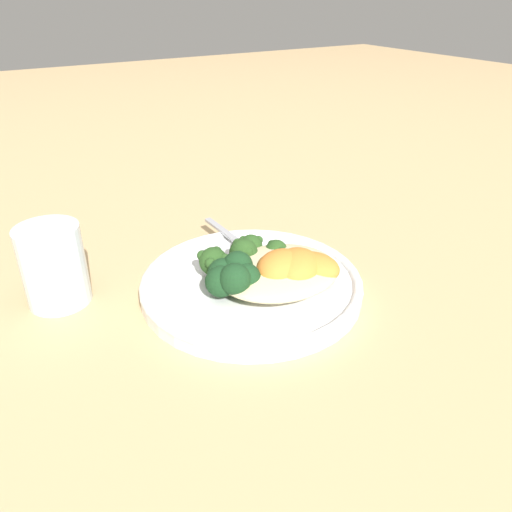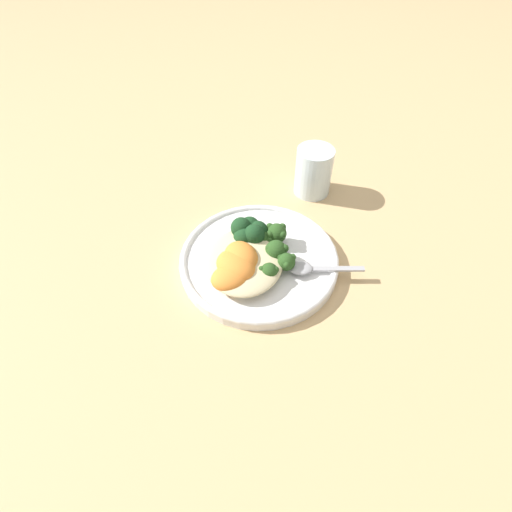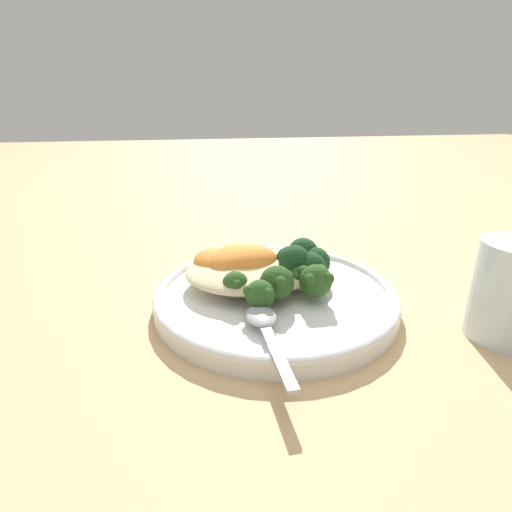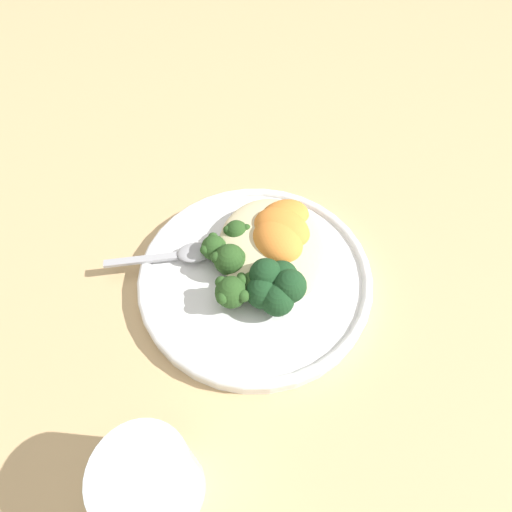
{
  "view_description": "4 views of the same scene",
  "coord_description": "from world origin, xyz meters",
  "px_view_note": "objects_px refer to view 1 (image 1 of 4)",
  "views": [
    {
      "loc": [
        0.26,
        0.45,
        0.33
      ],
      "look_at": [
        -0.01,
        0.0,
        0.04
      ],
      "focal_mm": 35.0,
      "sensor_mm": 36.0,
      "label": 1
    },
    {
      "loc": [
        -0.45,
        0.01,
        0.51
      ],
      "look_at": [
        -0.01,
        0.02,
        0.04
      ],
      "focal_mm": 28.0,
      "sensor_mm": 36.0,
      "label": 2
    },
    {
      "loc": [
        -0.09,
        -0.37,
        0.21
      ],
      "look_at": [
        -0.02,
        0.03,
        0.05
      ],
      "focal_mm": 28.0,
      "sensor_mm": 36.0,
      "label": 3
    },
    {
      "loc": [
        0.25,
        -0.01,
        0.4
      ],
      "look_at": [
        0.01,
        0.02,
        0.06
      ],
      "focal_mm": 28.0,
      "sensor_mm": 36.0,
      "label": 4
    }
  ],
  "objects_px": {
    "plate": "(255,283)",
    "broccoli_stalk_2": "(247,256)",
    "broccoli_stalk_0": "(277,258)",
    "broccoli_stalk_4": "(244,272)",
    "spoon": "(239,241)",
    "sweet_potato_chunk_1": "(314,267)",
    "water_glass": "(54,265)",
    "sweet_potato_chunk_2": "(281,267)",
    "sweet_potato_chunk_0": "(297,267)",
    "broccoli_stalk_3": "(223,264)",
    "kale_tuft": "(232,276)",
    "broccoli_stalk_5": "(243,281)",
    "broccoli_stalk_6": "(252,283)",
    "broccoli_stalk_1": "(258,254)",
    "quinoa_mound": "(278,271)"
  },
  "relations": [
    {
      "from": "plate",
      "to": "broccoli_stalk_2",
      "type": "relative_size",
      "value": 3.04
    },
    {
      "from": "broccoli_stalk_0",
      "to": "broccoli_stalk_4",
      "type": "xyz_separation_m",
      "value": [
        0.05,
        0.01,
        -0.0
      ]
    },
    {
      "from": "spoon",
      "to": "plate",
      "type": "bearing_deg",
      "value": 161.41
    },
    {
      "from": "broccoli_stalk_2",
      "to": "sweet_potato_chunk_1",
      "type": "xyz_separation_m",
      "value": [
        -0.05,
        0.06,
        -0.0
      ]
    },
    {
      "from": "broccoli_stalk_4",
      "to": "water_glass",
      "type": "relative_size",
      "value": 0.76
    },
    {
      "from": "plate",
      "to": "sweet_potato_chunk_2",
      "type": "xyz_separation_m",
      "value": [
        -0.02,
        0.03,
        0.03
      ]
    },
    {
      "from": "sweet_potato_chunk_0",
      "to": "spoon",
      "type": "height_order",
      "value": "sweet_potato_chunk_0"
    },
    {
      "from": "broccoli_stalk_3",
      "to": "broccoli_stalk_2",
      "type": "bearing_deg",
      "value": -131.68
    },
    {
      "from": "plate",
      "to": "kale_tuft",
      "type": "distance_m",
      "value": 0.05
    },
    {
      "from": "plate",
      "to": "water_glass",
      "type": "xyz_separation_m",
      "value": [
        0.21,
        -0.1,
        0.04
      ]
    },
    {
      "from": "sweet_potato_chunk_2",
      "to": "spoon",
      "type": "xyz_separation_m",
      "value": [
        -0.01,
        -0.11,
        -0.02
      ]
    },
    {
      "from": "sweet_potato_chunk_0",
      "to": "sweet_potato_chunk_2",
      "type": "bearing_deg",
      "value": -22.11
    },
    {
      "from": "plate",
      "to": "spoon",
      "type": "xyz_separation_m",
      "value": [
        -0.02,
        -0.08,
        0.01
      ]
    },
    {
      "from": "broccoli_stalk_5",
      "to": "kale_tuft",
      "type": "height_order",
      "value": "kale_tuft"
    },
    {
      "from": "broccoli_stalk_2",
      "to": "water_glass",
      "type": "height_order",
      "value": "water_glass"
    },
    {
      "from": "broccoli_stalk_3",
      "to": "water_glass",
      "type": "distance_m",
      "value": 0.19
    },
    {
      "from": "broccoli_stalk_6",
      "to": "sweet_potato_chunk_0",
      "type": "distance_m",
      "value": 0.06
    },
    {
      "from": "plate",
      "to": "broccoli_stalk_1",
      "type": "height_order",
      "value": "broccoli_stalk_1"
    },
    {
      "from": "broccoli_stalk_4",
      "to": "broccoli_stalk_6",
      "type": "xyz_separation_m",
      "value": [
        0.01,
        0.03,
        0.0
      ]
    },
    {
      "from": "broccoli_stalk_1",
      "to": "spoon",
      "type": "xyz_separation_m",
      "value": [
        -0.01,
        -0.06,
        -0.01
      ]
    },
    {
      "from": "broccoli_stalk_0",
      "to": "spoon",
      "type": "xyz_separation_m",
      "value": [
        0.01,
        -0.08,
        -0.01
      ]
    },
    {
      "from": "quinoa_mound",
      "to": "broccoli_stalk_6",
      "type": "height_order",
      "value": "broccoli_stalk_6"
    },
    {
      "from": "broccoli_stalk_3",
      "to": "spoon",
      "type": "xyz_separation_m",
      "value": [
        -0.06,
        -0.06,
        -0.01
      ]
    },
    {
      "from": "plate",
      "to": "spoon",
      "type": "relative_size",
      "value": 2.16
    },
    {
      "from": "plate",
      "to": "broccoli_stalk_0",
      "type": "relative_size",
      "value": 3.71
    },
    {
      "from": "plate",
      "to": "water_glass",
      "type": "bearing_deg",
      "value": -26.12
    },
    {
      "from": "quinoa_mound",
      "to": "broccoli_stalk_4",
      "type": "height_order",
      "value": "broccoli_stalk_4"
    },
    {
      "from": "quinoa_mound",
      "to": "sweet_potato_chunk_2",
      "type": "distance_m",
      "value": 0.01
    },
    {
      "from": "broccoli_stalk_0",
      "to": "broccoli_stalk_4",
      "type": "distance_m",
      "value": 0.05
    },
    {
      "from": "broccoli_stalk_4",
      "to": "spoon",
      "type": "xyz_separation_m",
      "value": [
        -0.04,
        -0.09,
        -0.01
      ]
    },
    {
      "from": "plate",
      "to": "sweet_potato_chunk_2",
      "type": "relative_size",
      "value": 4.02
    },
    {
      "from": "plate",
      "to": "broccoli_stalk_4",
      "type": "relative_size",
      "value": 3.7
    },
    {
      "from": "sweet_potato_chunk_2",
      "to": "broccoli_stalk_1",
      "type": "bearing_deg",
      "value": -90.67
    },
    {
      "from": "plate",
      "to": "kale_tuft",
      "type": "bearing_deg",
      "value": 23.82
    },
    {
      "from": "kale_tuft",
      "to": "broccoli_stalk_0",
      "type": "bearing_deg",
      "value": -163.43
    },
    {
      "from": "kale_tuft",
      "to": "broccoli_stalk_1",
      "type": "bearing_deg",
      "value": -145.0
    },
    {
      "from": "broccoli_stalk_4",
      "to": "quinoa_mound",
      "type": "bearing_deg",
      "value": -172.4
    },
    {
      "from": "sweet_potato_chunk_2",
      "to": "broccoli_stalk_5",
      "type": "bearing_deg",
      "value": -6.58
    },
    {
      "from": "broccoli_stalk_2",
      "to": "broccoli_stalk_6",
      "type": "xyz_separation_m",
      "value": [
        0.02,
        0.05,
        -0.0
      ]
    },
    {
      "from": "broccoli_stalk_2",
      "to": "broccoli_stalk_4",
      "type": "xyz_separation_m",
      "value": [
        0.02,
        0.03,
        -0.0
      ]
    },
    {
      "from": "kale_tuft",
      "to": "spoon",
      "type": "relative_size",
      "value": 0.51
    },
    {
      "from": "sweet_potato_chunk_2",
      "to": "kale_tuft",
      "type": "distance_m",
      "value": 0.06
    },
    {
      "from": "water_glass",
      "to": "broccoli_stalk_1",
      "type": "bearing_deg",
      "value": 161.03
    },
    {
      "from": "plate",
      "to": "kale_tuft",
      "type": "relative_size",
      "value": 4.2
    },
    {
      "from": "quinoa_mound",
      "to": "broccoli_stalk_3",
      "type": "relative_size",
      "value": 1.56
    },
    {
      "from": "broccoli_stalk_1",
      "to": "broccoli_stalk_3",
      "type": "relative_size",
      "value": 1.04
    },
    {
      "from": "broccoli_stalk_2",
      "to": "sweet_potato_chunk_0",
      "type": "height_order",
      "value": "sweet_potato_chunk_0"
    },
    {
      "from": "plate",
      "to": "broccoli_stalk_6",
      "type": "height_order",
      "value": "broccoli_stalk_6"
    },
    {
      "from": "plate",
      "to": "broccoli_stalk_5",
      "type": "relative_size",
      "value": 2.92
    },
    {
      "from": "broccoli_stalk_6",
      "to": "plate",
      "type": "bearing_deg",
      "value": -131.62
    }
  ]
}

